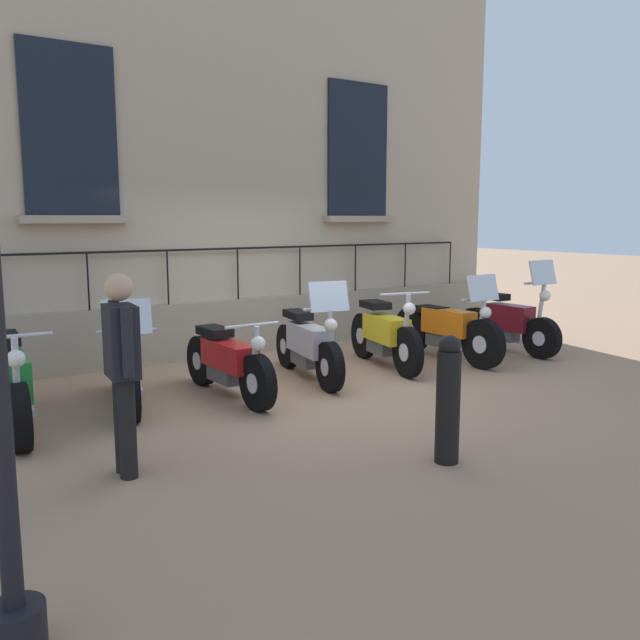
# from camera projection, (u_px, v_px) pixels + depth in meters

# --- Properties ---
(ground_plane) EXTENTS (60.00, 60.00, 0.00)m
(ground_plane) POSITION_uv_depth(u_px,v_px,m) (323.00, 384.00, 8.33)
(ground_plane) COLOR #9E7A5B
(building_facade) EXTENTS (0.82, 10.43, 6.09)m
(building_facade) POSITION_uv_depth(u_px,v_px,m) (224.00, 158.00, 10.08)
(building_facade) COLOR tan
(building_facade) RESTS_ON ground_plane
(motorcycle_green) EXTENTS (2.12, 0.65, 1.04)m
(motorcycle_green) POSITION_uv_depth(u_px,v_px,m) (11.00, 386.00, 6.51)
(motorcycle_green) COLOR black
(motorcycle_green) RESTS_ON ground_plane
(motorcycle_white) EXTENTS (1.84, 0.73, 1.25)m
(motorcycle_white) POSITION_uv_depth(u_px,v_px,m) (125.00, 370.00, 7.29)
(motorcycle_white) COLOR black
(motorcycle_white) RESTS_ON ground_plane
(motorcycle_red) EXTENTS (2.00, 0.64, 0.93)m
(motorcycle_red) POSITION_uv_depth(u_px,v_px,m) (228.00, 363.00, 7.69)
(motorcycle_red) COLOR black
(motorcycle_red) RESTS_ON ground_plane
(motorcycle_silver) EXTENTS (2.02, 0.71, 1.31)m
(motorcycle_silver) POSITION_uv_depth(u_px,v_px,m) (308.00, 346.00, 8.55)
(motorcycle_silver) COLOR black
(motorcycle_silver) RESTS_ON ground_plane
(motorcycle_yellow) EXTENTS (1.97, 0.80, 1.10)m
(motorcycle_yellow) POSITION_uv_depth(u_px,v_px,m) (385.00, 336.00, 9.22)
(motorcycle_yellow) COLOR black
(motorcycle_yellow) RESTS_ON ground_plane
(motorcycle_orange) EXTENTS (2.13, 0.64, 1.29)m
(motorcycle_orange) POSITION_uv_depth(u_px,v_px,m) (447.00, 330.00, 9.69)
(motorcycle_orange) COLOR black
(motorcycle_orange) RESTS_ON ground_plane
(motorcycle_maroon) EXTENTS (1.91, 0.62, 1.44)m
(motorcycle_maroon) POSITION_uv_depth(u_px,v_px,m) (509.00, 324.00, 10.28)
(motorcycle_maroon) COLOR black
(motorcycle_maroon) RESTS_ON ground_plane
(bollard) EXTENTS (0.20, 0.20, 1.09)m
(bollard) POSITION_uv_depth(u_px,v_px,m) (448.00, 399.00, 5.60)
(bollard) COLOR black
(bollard) RESTS_ON ground_plane
(pedestrian_standing) EXTENTS (0.53, 0.25, 1.63)m
(pedestrian_standing) POSITION_uv_depth(u_px,v_px,m) (122.00, 363.00, 5.27)
(pedestrian_standing) COLOR black
(pedestrian_standing) RESTS_ON ground_plane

